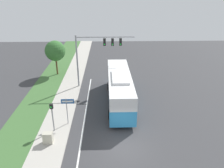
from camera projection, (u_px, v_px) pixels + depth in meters
The scene contains 10 objects.
ground_plane at pixel (124, 147), 18.10m from camera, with size 80.00×80.00×0.00m, color #38383A.
sidewalk at pixel (48, 148), 17.91m from camera, with size 2.80×80.00×0.12m.
grass_verge at pixel (9, 149), 17.83m from camera, with size 3.60×80.00×0.10m.
lane_divider_near at pixel (80, 148), 18.00m from camera, with size 0.14×30.00×0.01m.
bus at pixel (119, 86), 24.54m from camera, with size 2.66×11.42×3.61m.
signal_gantry at pixel (96, 49), 27.34m from camera, with size 7.33×0.41×6.89m.
pedestrian_signal at pixel (52, 113), 19.32m from camera, with size 0.28×0.34×2.86m.
street_sign at pixel (67, 107), 20.40m from camera, with size 1.21×0.08×2.79m.
utility_cabinet at pixel (48, 138), 18.26m from camera, with size 0.79×0.53×0.99m.
roadside_tree at pixel (55, 51), 31.94m from camera, with size 2.98×2.98×5.13m.
Camera 1 is at (-1.38, -14.46, 12.05)m, focal length 35.00 mm.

